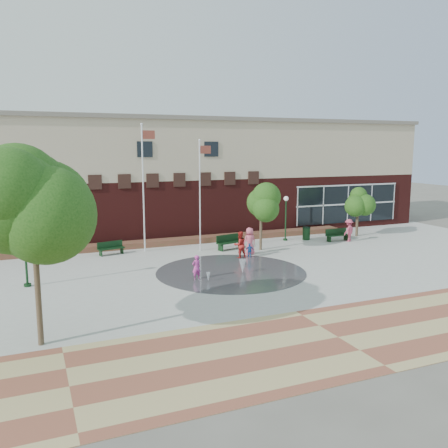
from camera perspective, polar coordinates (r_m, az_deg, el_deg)
name	(u,v)px	position (r m, az deg, el deg)	size (l,w,h in m)	color
ground	(254,287)	(24.14, 3.68, -7.53)	(120.00, 120.00, 0.00)	#666056
plaza_concrete	(224,268)	(27.65, 0.00, -5.32)	(46.00, 18.00, 0.01)	#A8A8A0
paver_band	(338,338)	(18.49, 13.57, -13.14)	(46.00, 6.00, 0.01)	brown
splash_pad	(231,272)	(26.76, 0.83, -5.81)	(8.40, 8.40, 0.01)	#383A3D
library_building	(161,175)	(39.61, -7.55, 5.84)	(44.40, 10.40, 9.20)	#4A1615
flower_bed	(184,244)	(34.61, -4.84, -2.37)	(26.00, 1.20, 0.40)	maroon
flagpole_left	(144,181)	(31.73, -9.64, 5.09)	(0.99, 0.23, 8.49)	white
flagpole_right	(200,189)	(31.59, -2.86, 4.19)	(0.91, 0.21, 7.47)	white
lamp_left	(25,242)	(25.52, -22.87, -1.97)	(0.39, 0.39, 3.73)	black
lamp_right	(286,213)	(35.54, 7.45, 1.30)	(0.36, 0.36, 3.36)	black
bench_left	(111,251)	(31.75, -13.42, -3.14)	(1.80, 0.85, 0.87)	black
bench_mid	(230,245)	(32.45, 0.78, -2.52)	(2.13, 1.05, 1.03)	black
bench_right	(337,237)	(36.30, 13.48, -1.56)	(1.86, 0.56, 0.93)	black
trash_can	(306,233)	(36.28, 9.87, -1.12)	(0.60, 0.60, 0.99)	black
tree_big_left	(31,194)	(17.29, -22.16, 3.37)	(4.73, 4.73, 7.56)	#413325
tree_mid	(261,203)	(31.99, 4.49, 2.51)	(2.62, 2.62, 4.41)	#413325
tree_small_right	(358,201)	(38.39, 15.82, 2.68)	(2.23, 2.23, 3.82)	#413325
water_jet_a	(243,274)	(26.50, 2.25, -5.98)	(0.39, 0.39, 0.76)	white
water_jet_b	(208,282)	(24.92, -1.90, -6.97)	(0.21, 0.21, 0.47)	white
child_splash	(196,267)	(25.18, -3.34, -5.23)	(0.49, 0.32, 1.34)	#CC3C9E
adult_red	(240,245)	(29.92, 1.92, -2.52)	(0.83, 0.65, 1.71)	red
adult_pink	(250,241)	(30.90, 3.11, -2.07)	(0.88, 0.57, 1.80)	#CF566E
child_blue	(250,251)	(30.07, 3.10, -3.21)	(0.55, 0.23, 0.94)	#1757AD
person_bench	(349,230)	(36.26, 14.78, -0.75)	(1.09, 0.63, 1.69)	#BF405D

